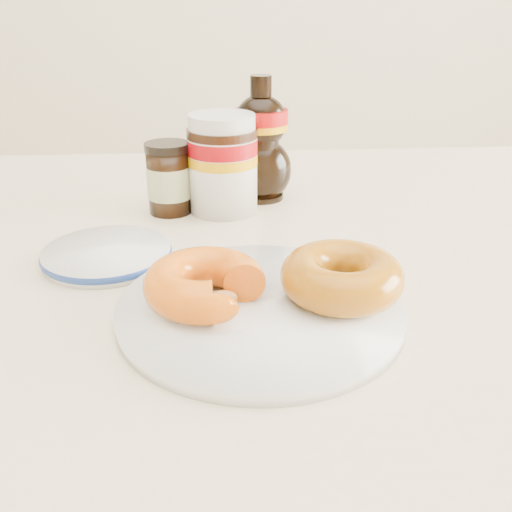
{
  "coord_description": "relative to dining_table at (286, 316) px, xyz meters",
  "views": [
    {
      "loc": [
        -0.08,
        -0.47,
        1.01
      ],
      "look_at": [
        -0.04,
        0.02,
        0.79
      ],
      "focal_mm": 40.0,
      "sensor_mm": 36.0,
      "label": 1
    }
  ],
  "objects": [
    {
      "name": "syrup_bottle",
      "position": [
        -0.02,
        0.19,
        0.17
      ],
      "size": [
        0.09,
        0.08,
        0.17
      ],
      "primitive_type": null,
      "rotation": [
        0.0,
        0.0,
        -0.04
      ],
      "color": "black",
      "rests_on": "dining_table"
    },
    {
      "name": "dining_table",
      "position": [
        0.0,
        0.0,
        0.0
      ],
      "size": [
        1.4,
        0.9,
        0.75
      ],
      "color": "#F4E4B9",
      "rests_on": "ground"
    },
    {
      "name": "donut_bitten",
      "position": [
        -0.09,
        -0.13,
        0.11
      ],
      "size": [
        0.11,
        0.11,
        0.04
      ],
      "primitive_type": "torus",
      "rotation": [
        0.0,
        0.0,
        0.0
      ],
      "color": "#EB570D",
      "rests_on": "plate"
    },
    {
      "name": "nutella_jar",
      "position": [
        -0.07,
        0.14,
        0.15
      ],
      "size": [
        0.09,
        0.09,
        0.13
      ],
      "rotation": [
        0.0,
        0.0,
        -0.4
      ],
      "color": "white",
      "rests_on": "dining_table"
    },
    {
      "name": "dark_jar",
      "position": [
        -0.14,
        0.14,
        0.13
      ],
      "size": [
        0.06,
        0.06,
        0.09
      ],
      "rotation": [
        0.0,
        0.0,
        -0.37
      ],
      "color": "black",
      "rests_on": "dining_table"
    },
    {
      "name": "plate",
      "position": [
        -0.04,
        -0.13,
        0.09
      ],
      "size": [
        0.25,
        0.25,
        0.01
      ],
      "color": "white",
      "rests_on": "dining_table"
    },
    {
      "name": "donut_whole",
      "position": [
        0.03,
        -0.13,
        0.12
      ],
      "size": [
        0.13,
        0.13,
        0.04
      ],
      "primitive_type": "torus",
      "rotation": [
        0.0,
        0.0,
        -0.21
      ],
      "color": "#9F570A",
      "rests_on": "plate"
    },
    {
      "name": "blue_rim_saucer",
      "position": [
        -0.2,
        -0.01,
        0.09
      ],
      "size": [
        0.14,
        0.14,
        0.01
      ],
      "color": "white",
      "rests_on": "dining_table"
    }
  ]
}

